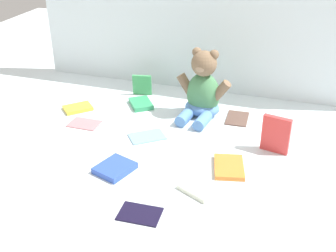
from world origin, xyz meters
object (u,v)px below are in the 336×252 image
at_px(book_case_2, 115,168).
at_px(book_case_4, 229,167).
at_px(book_case_6, 84,123).
at_px(book_case_8, 142,85).
at_px(book_case_0, 237,118).
at_px(book_case_3, 198,189).
at_px(book_case_7, 147,136).
at_px(book_case_9, 141,104).
at_px(book_case_5, 276,135).
at_px(teddy_bear, 202,92).
at_px(book_case_10, 140,213).
at_px(book_case_1, 78,108).

bearing_deg(book_case_2, book_case_4, 38.04).
distance_m(book_case_6, book_case_8, 0.34).
distance_m(book_case_0, book_case_3, 0.49).
bearing_deg(book_case_7, book_case_9, 167.83).
xyz_separation_m(book_case_5, book_case_6, (-0.70, -0.02, -0.06)).
height_order(teddy_bear, book_case_2, teddy_bear).
bearing_deg(book_case_10, book_case_1, 39.43).
bearing_deg(book_case_6, book_case_0, 112.37).
bearing_deg(book_case_0, book_case_9, 178.38).
distance_m(book_case_5, book_case_6, 0.70).
xyz_separation_m(teddy_bear, book_case_8, (-0.29, 0.11, -0.05)).
bearing_deg(book_case_2, book_case_5, 48.84).
bearing_deg(book_case_4, book_case_5, 37.16).
xyz_separation_m(book_case_7, book_case_8, (-0.15, 0.34, 0.04)).
height_order(book_case_2, book_case_9, book_case_2).
relative_size(book_case_4, book_case_10, 1.16).
height_order(book_case_3, book_case_5, book_case_5).
height_order(book_case_0, book_case_7, same).
height_order(book_case_6, book_case_8, book_case_8).
distance_m(book_case_2, book_case_10, 0.23).
xyz_separation_m(book_case_3, book_case_5, (0.19, 0.29, 0.06)).
bearing_deg(book_case_8, book_case_9, -83.46).
xyz_separation_m(teddy_bear, book_case_0, (0.14, 0.01, -0.09)).
bearing_deg(book_case_7, book_case_4, 33.01).
distance_m(book_case_2, book_case_9, 0.47).
bearing_deg(book_case_3, book_case_9, -116.99).
xyz_separation_m(teddy_bear, book_case_7, (-0.14, -0.23, -0.09)).
bearing_deg(teddy_bear, book_case_1, -160.35).
bearing_deg(book_case_5, book_case_6, -166.10).
height_order(book_case_0, book_case_5, book_case_5).
xyz_separation_m(book_case_4, book_case_10, (-0.19, -0.29, -0.00)).
height_order(book_case_7, book_case_8, book_case_8).
bearing_deg(book_case_2, book_case_9, 119.76).
distance_m(book_case_1, book_case_9, 0.26).
bearing_deg(book_case_1, book_case_5, -141.09).
xyz_separation_m(book_case_3, book_case_9, (-0.36, 0.48, 0.00)).
bearing_deg(book_case_4, book_case_6, 154.30).
distance_m(book_case_9, book_case_10, 0.67).
bearing_deg(book_case_4, book_case_9, 128.13).
bearing_deg(book_case_10, book_case_2, 38.69).
bearing_deg(book_case_7, teddy_bear, 109.91).
relative_size(book_case_0, book_case_1, 1.13).
distance_m(book_case_7, book_case_9, 0.26).
bearing_deg(book_case_0, book_case_8, 164.48).
xyz_separation_m(book_case_7, book_case_10, (0.13, -0.40, -0.00)).
relative_size(book_case_1, book_case_3, 1.02).
height_order(book_case_1, book_case_6, book_case_1).
bearing_deg(book_case_5, book_case_9, 172.81).
relative_size(teddy_bear, book_case_6, 2.33).
relative_size(book_case_0, book_case_10, 1.08).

